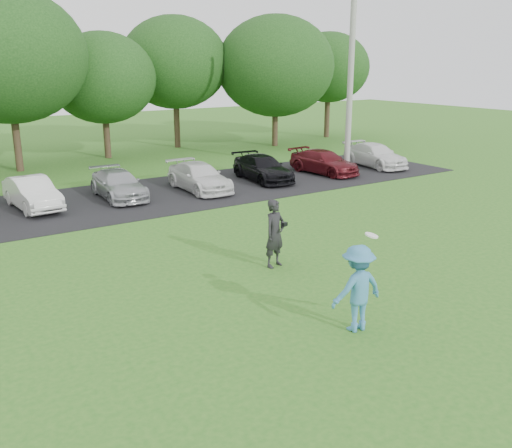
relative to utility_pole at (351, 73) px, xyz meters
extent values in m
plane|color=#2C6A1E|center=(-11.42, -12.57, -4.72)|extent=(100.00, 100.00, 0.00)
cube|color=black|center=(-11.42, 0.43, -4.70)|extent=(32.00, 6.50, 0.03)
cylinder|color=#9C9C97|center=(0.00, 0.00, 0.00)|extent=(0.28, 0.28, 9.43)
imported|color=teal|center=(-11.53, -12.93, -3.81)|extent=(1.22, 0.76, 1.81)
cylinder|color=white|center=(-11.31, -13.01, -2.72)|extent=(0.28, 0.27, 0.13)
imported|color=black|center=(-10.76, -8.99, -3.80)|extent=(0.75, 0.59, 1.83)
cube|color=black|center=(-10.58, -9.17, -3.53)|extent=(0.16, 0.13, 0.10)
imported|color=silver|center=(-14.67, 0.83, -4.11)|extent=(1.49, 3.60, 1.16)
imported|color=#A4A7AB|center=(-11.44, 0.71, -4.15)|extent=(1.67, 3.78, 1.08)
imported|color=silver|center=(-8.12, 0.16, -4.13)|extent=(1.62, 3.88, 1.12)
imported|color=black|center=(-4.76, 0.37, -4.13)|extent=(1.93, 3.99, 1.12)
imported|color=#59131A|center=(-1.38, 0.10, -4.14)|extent=(1.94, 3.93, 1.10)
imported|color=white|center=(2.01, 0.07, -4.12)|extent=(1.98, 4.07, 1.14)
cylinder|color=#38281C|center=(-13.42, 9.03, -3.37)|extent=(0.36, 0.36, 2.70)
ellipsoid|color=#214C19|center=(-13.42, 9.03, 0.77)|extent=(7.42, 7.42, 6.31)
cylinder|color=#38281C|center=(-8.42, 10.43, -3.62)|extent=(0.36, 0.36, 2.20)
ellipsoid|color=#214C19|center=(-8.42, 10.43, -0.36)|extent=(5.76, 5.76, 4.90)
cylinder|color=#38281C|center=(-3.42, 11.83, -3.37)|extent=(0.36, 0.36, 2.70)
ellipsoid|color=#214C19|center=(-3.42, 11.83, 0.42)|extent=(6.50, 6.50, 5.53)
cylinder|color=#38281C|center=(2.08, 9.03, -3.62)|extent=(0.36, 0.36, 2.20)
ellipsoid|color=#214C19|center=(2.08, 9.03, 0.20)|extent=(7.24, 7.24, 6.15)
cylinder|color=#38281C|center=(7.58, 10.43, -3.37)|extent=(0.36, 0.36, 2.70)
ellipsoid|color=#214C19|center=(7.58, 10.43, 0.08)|extent=(5.58, 5.58, 4.74)
camera|label=1|loc=(-19.12, -20.65, 0.62)|focal=40.00mm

